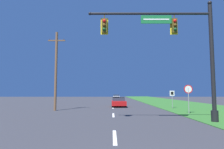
{
  "coord_description": "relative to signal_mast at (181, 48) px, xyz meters",
  "views": [
    {
      "loc": [
        -0.12,
        -2.68,
        1.9
      ],
      "look_at": [
        0.0,
        22.36,
        4.12
      ],
      "focal_mm": 32.0,
      "sensor_mm": 36.0,
      "label": 1
    }
  ],
  "objects": [
    {
      "name": "car_ahead",
      "position": [
        -3.72,
        13.7,
        -4.18
      ],
      "size": [
        1.84,
        4.35,
        1.19
      ],
      "color": "black",
      "rests_on": "ground"
    },
    {
      "name": "far_car",
      "position": [
        -3.39,
        43.78,
        -4.18
      ],
      "size": [
        1.82,
        4.63,
        1.19
      ],
      "color": "black",
      "rests_on": "ground"
    },
    {
      "name": "signal_mast",
      "position": [
        0.0,
        0.0,
        0.0
      ],
      "size": [
        8.3,
        0.47,
        7.93
      ],
      "color": "black",
      "rests_on": "grass_verge_right"
    },
    {
      "name": "stop_sign",
      "position": [
        2.16,
        4.86,
        -2.92
      ],
      "size": [
        0.76,
        0.07,
        2.5
      ],
      "color": "gray",
      "rests_on": "grass_verge_right"
    },
    {
      "name": "utility_pole_near",
      "position": [
        -10.47,
        7.95,
        -0.5
      ],
      "size": [
        1.8,
        0.26,
        8.26
      ],
      "color": "brown",
      "rests_on": "ground"
    },
    {
      "name": "road_center_line",
      "position": [
        -4.47,
        11.88,
        -4.77
      ],
      "size": [
        0.16,
        34.8,
        0.01
      ],
      "color": "silver",
      "rests_on": "ground"
    },
    {
      "name": "grass_verge_right",
      "position": [
        6.03,
        19.88,
        -4.76
      ],
      "size": [
        10.0,
        110.0,
        0.04
      ],
      "color": "#2D6626",
      "rests_on": "ground"
    },
    {
      "name": "route_sign_post",
      "position": [
        2.43,
        10.57,
        -3.25
      ],
      "size": [
        0.55,
        0.06,
        2.03
      ],
      "color": "gray",
      "rests_on": "grass_verge_right"
    }
  ]
}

